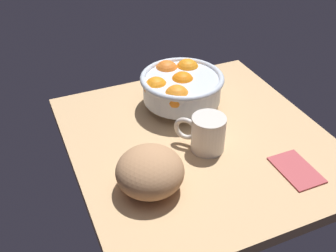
{
  "coord_description": "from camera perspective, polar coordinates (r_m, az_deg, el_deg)",
  "views": [
    {
      "loc": [
        73.37,
        -40.3,
        64.66
      ],
      "look_at": [
        -1.79,
        -8.01,
        5.0
      ],
      "focal_mm": 43.38,
      "sensor_mm": 36.0,
      "label": 1
    }
  ],
  "objects": [
    {
      "name": "ground_plane",
      "position": [
        1.07,
        4.34,
        -2.34
      ],
      "size": [
        68.6,
        65.17,
        3.0
      ],
      "primitive_type": "cube",
      "color": "tan"
    },
    {
      "name": "mug",
      "position": [
        1.0,
        5.22,
        -1.08
      ],
      "size": [
        10.94,
        10.49,
        9.28
      ],
      "color": "silver",
      "rests_on": "ground"
    },
    {
      "name": "bread_loaf",
      "position": [
        0.88,
        -2.55,
        -6.38
      ],
      "size": [
        20.9,
        20.9,
        10.03
      ],
      "primitive_type": "ellipsoid",
      "rotation": [
        0.0,
        0.0,
        2.17
      ],
      "color": "tan",
      "rests_on": "ground"
    },
    {
      "name": "fruit_bowl",
      "position": [
        1.15,
        1.66,
        5.71
      ],
      "size": [
        23.46,
        23.46,
        11.19
      ],
      "color": "silver",
      "rests_on": "ground"
    },
    {
      "name": "napkin_folded",
      "position": [
        1.0,
        17.6,
        -5.79
      ],
      "size": [
        12.56,
        8.06,
        0.86
      ],
      "primitive_type": "cube",
      "rotation": [
        0.0,
        0.0,
        -0.0
      ],
      "color": "#B3484D",
      "rests_on": "ground"
    }
  ]
}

